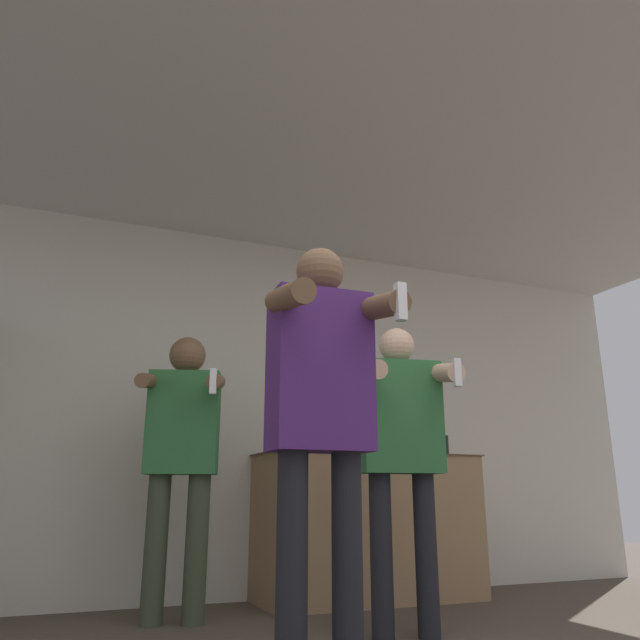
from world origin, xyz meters
name	(u,v)px	position (x,y,z in m)	size (l,w,h in m)	color
wall_back	(237,408)	(0.00, 2.76, 1.27)	(7.00, 0.06, 2.55)	beige
ceiling_slab	(309,151)	(0.00, 1.36, 2.57)	(7.00, 3.25, 0.05)	silver
counter	(368,526)	(0.86, 2.42, 0.47)	(1.53, 0.64, 0.95)	#997551
bottle_short_whiskey	(442,444)	(1.44, 2.35, 1.04)	(0.10, 0.10, 0.25)	black
bottle_clear_vodka	(352,440)	(0.71, 2.35, 1.04)	(0.08, 0.08, 0.24)	#194723
bottle_amber_bourbon	(336,437)	(0.60, 2.35, 1.06)	(0.07, 0.07, 0.28)	black
bottle_tall_gin	(296,437)	(0.30, 2.35, 1.05)	(0.07, 0.07, 0.26)	#194723
bottle_dark_rum	(378,439)	(0.92, 2.35, 1.06)	(0.07, 0.07, 0.29)	maroon
person_woman_foreground	(321,404)	(-0.24, 0.60, 1.00)	(0.47, 0.46, 1.64)	black
person_man_side	(401,438)	(0.50, 1.31, 0.96)	(0.56, 0.50, 1.56)	black
person_spectator_back	(182,447)	(-0.49, 2.10, 0.94)	(0.55, 0.54, 1.60)	#38422D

